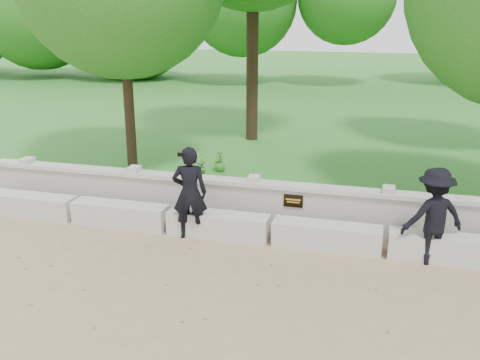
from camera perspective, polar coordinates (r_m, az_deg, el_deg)
name	(u,v)px	position (r m, az deg, el deg)	size (l,w,h in m)	color
ground	(244,292)	(8.15, 0.48, -11.89)	(80.00, 80.00, 0.00)	#9D8760
lawn	(335,115)	(21.30, 10.09, 6.82)	(40.00, 22.00, 0.25)	#286923
concrete_bench	(271,230)	(9.71, 3.32, -5.37)	(11.90, 0.45, 0.45)	beige
parapet_wall	(279,205)	(10.26, 4.15, -2.66)	(12.50, 0.35, 0.90)	#B8B5AE
man_main	(190,193)	(9.71, -5.38, -1.38)	(0.71, 0.65, 1.73)	black
visitor_mid	(434,216)	(9.28, 19.95, -3.63)	(1.21, 0.99, 1.63)	black
shrub_a	(202,163)	(12.83, -4.11, 1.85)	(0.30, 0.20, 0.57)	#438A2E
shrub_b	(431,188)	(11.77, 19.70, -0.78)	(0.28, 0.23, 0.51)	#438A2E
shrub_d	(220,160)	(13.06, -2.15, 2.14)	(0.32, 0.28, 0.57)	#438A2E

